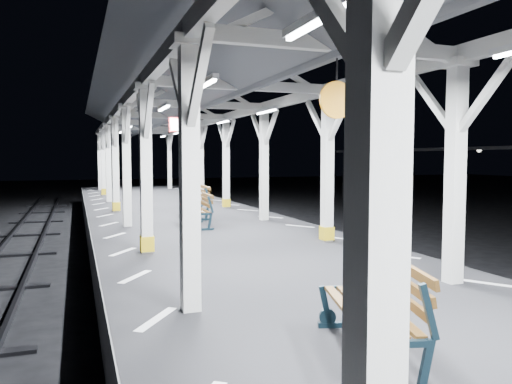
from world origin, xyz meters
TOP-DOWN VIEW (x-y plane):
  - ground at (0.00, 0.00)m, footprint 120.00×120.00m
  - platform at (0.00, 0.00)m, footprint 6.00×50.00m
  - hazard_stripes_left at (-2.45, 0.00)m, footprint 1.00×48.00m
  - hazard_stripes_right at (2.45, 0.00)m, footprint 1.00×48.00m
  - track_right at (5.00, 0.00)m, footprint 2.20×60.00m
  - canopy at (0.00, -0.01)m, footprint 5.40×49.00m
  - bench_near at (-0.64, -4.01)m, footprint 1.07×1.82m
  - bench_mid at (0.32, 7.41)m, footprint 0.80×1.87m
  - bench_far at (-0.13, 5.29)m, footprint 0.72×1.69m

SIDE VIEW (x-z plane):
  - ground at x=0.00m, z-range 0.00..0.00m
  - track_right at x=5.00m, z-range 0.00..0.16m
  - platform at x=0.00m, z-range 0.00..1.00m
  - hazard_stripes_left at x=-2.45m, z-range 1.00..1.01m
  - hazard_stripes_right at x=2.45m, z-range 1.00..1.01m
  - bench_far at x=-0.13m, z-range 1.03..1.93m
  - bench_near at x=-0.64m, z-range 1.03..1.96m
  - bench_mid at x=0.32m, z-range 1.03..2.02m
  - canopy at x=0.00m, z-range 2.23..6.88m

